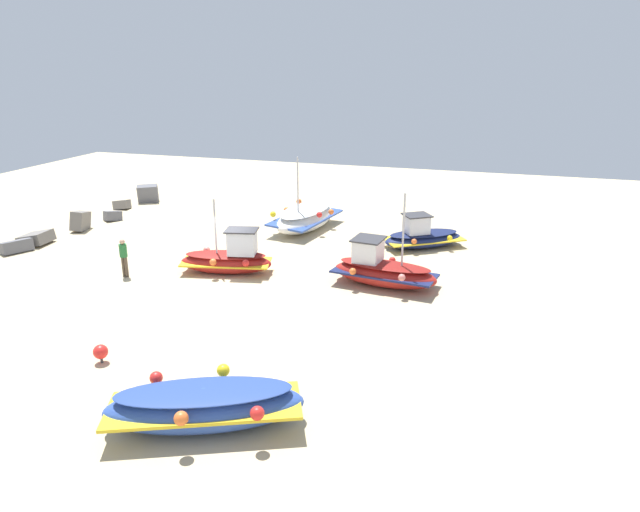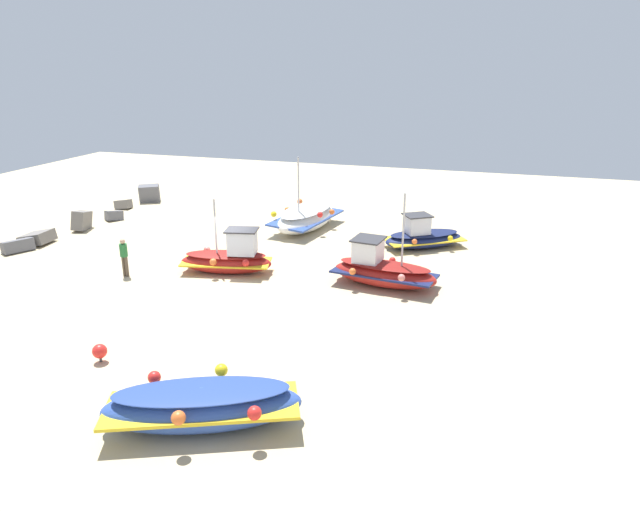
# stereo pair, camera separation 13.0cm
# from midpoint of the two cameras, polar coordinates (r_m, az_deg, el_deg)

# --- Properties ---
(ground_plane) EXTENTS (54.73, 54.73, 0.00)m
(ground_plane) POSITION_cam_midpoint_polar(r_m,az_deg,el_deg) (25.66, -9.75, -1.38)
(ground_plane) COLOR #C6B289
(fishing_boat_0) EXTENTS (2.12, 4.15, 3.28)m
(fishing_boat_0) POSITION_cam_midpoint_polar(r_m,az_deg,el_deg) (25.10, -9.17, -0.24)
(fishing_boat_0) COLOR maroon
(fishing_boat_0) RESTS_ON ground_plane
(fishing_boat_1) EXTENTS (3.57, 4.23, 1.68)m
(fishing_boat_1) POSITION_cam_midpoint_polar(r_m,az_deg,el_deg) (28.71, 9.96, 1.90)
(fishing_boat_1) COLOR navy
(fishing_boat_1) RESTS_ON ground_plane
(fishing_boat_2) EXTENTS (5.42, 3.04, 4.10)m
(fishing_boat_2) POSITION_cam_midpoint_polar(r_m,az_deg,el_deg) (31.30, -1.55, 3.83)
(fishing_boat_2) COLOR white
(fishing_boat_2) RESTS_ON ground_plane
(fishing_boat_3) EXTENTS (2.45, 4.50, 3.97)m
(fishing_boat_3) POSITION_cam_midpoint_polar(r_m,az_deg,el_deg) (23.55, 6.07, -1.44)
(fishing_boat_3) COLOR maroon
(fishing_boat_3) RESTS_ON ground_plane
(fishing_boat_4) EXTENTS (3.64, 5.27, 1.19)m
(fishing_boat_4) POSITION_cam_midpoint_polar(r_m,az_deg,el_deg) (15.11, -11.58, -14.27)
(fishing_boat_4) COLOR #2D4C9E
(fishing_boat_4) RESTS_ON ground_plane
(person_walking) EXTENTS (0.32, 0.32, 1.66)m
(person_walking) POSITION_cam_midpoint_polar(r_m,az_deg,el_deg) (25.62, -18.97, 0.08)
(person_walking) COLOR brown
(person_walking) RESTS_ON ground_plane
(breakwater_rocks) EXTENTS (22.58, 2.88, 1.30)m
(breakwater_rocks) POSITION_cam_midpoint_polar(r_m,az_deg,el_deg) (31.15, -27.63, 1.06)
(breakwater_rocks) COLOR slate
(breakwater_rocks) RESTS_ON ground_plane
(mooring_buoy_1) EXTENTS (0.45, 0.45, 0.59)m
(mooring_buoy_1) POSITION_cam_midpoint_polar(r_m,az_deg,el_deg) (18.91, -21.05, -8.83)
(mooring_buoy_1) COLOR #3F3F42
(mooring_buoy_1) RESTS_ON ground_plane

